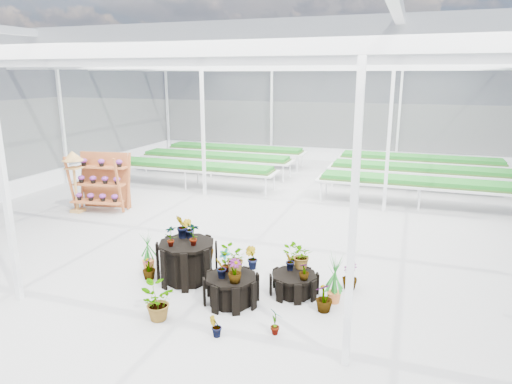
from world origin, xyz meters
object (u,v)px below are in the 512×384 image
(plinth_tall, at_px, (187,261))
(plinth_low, at_px, (294,284))
(plinth_mid, at_px, (231,289))
(bird_table, at_px, (75,182))
(shelf_rack, at_px, (100,182))

(plinth_tall, bearing_deg, plinth_low, 2.60)
(plinth_mid, height_order, bird_table, bird_table)
(plinth_tall, relative_size, shelf_rack, 0.67)
(plinth_tall, distance_m, plinth_mid, 1.35)
(plinth_tall, height_order, bird_table, bird_table)
(bird_table, bearing_deg, shelf_rack, 29.97)
(plinth_tall, distance_m, plinth_low, 2.21)
(plinth_low, bearing_deg, plinth_mid, -145.01)
(plinth_tall, height_order, plinth_mid, plinth_tall)
(plinth_low, bearing_deg, bird_table, 158.00)
(plinth_low, distance_m, shelf_rack, 7.82)
(shelf_rack, distance_m, bird_table, 0.71)
(plinth_mid, height_order, shelf_rack, shelf_rack)
(plinth_low, bearing_deg, plinth_tall, -177.40)
(shelf_rack, height_order, bird_table, bird_table)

